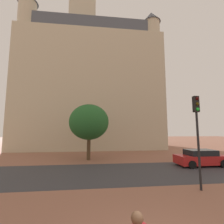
{
  "coord_description": "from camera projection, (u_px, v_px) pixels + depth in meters",
  "views": [
    {
      "loc": [
        -1.71,
        -2.63,
        3.14
      ],
      "look_at": [
        -0.28,
        9.74,
        4.58
      ],
      "focal_mm": 24.98,
      "sensor_mm": 36.0,
      "label": 1
    }
  ],
  "objects": [
    {
      "name": "ground_plane",
      "position": [
        115.0,
        170.0,
        12.3
      ],
      "size": [
        120.0,
        120.0,
        0.0
      ],
      "primitive_type": "plane",
      "color": "#93604C"
    },
    {
      "name": "street_asphalt_strip",
      "position": [
        117.0,
        172.0,
        11.54
      ],
      "size": [
        120.0,
        6.11,
        0.0
      ],
      "primitive_type": "cube",
      "color": "#38383D",
      "rests_on": "ground_plane"
    },
    {
      "name": "landmark_building",
      "position": [
        91.0,
        85.0,
        30.71
      ],
      "size": [
        24.37,
        14.01,
        39.09
      ],
      "color": "beige",
      "rests_on": "ground_plane"
    },
    {
      "name": "car_red",
      "position": [
        201.0,
        158.0,
        13.83
      ],
      "size": [
        4.32,
        2.0,
        1.39
      ],
      "color": "red",
      "rests_on": "ground_plane"
    },
    {
      "name": "traffic_light_pole",
      "position": [
        197.0,
        124.0,
        8.55
      ],
      "size": [
        0.28,
        0.34,
        5.02
      ],
      "color": "black",
      "rests_on": "ground_plane"
    },
    {
      "name": "tree_curb_far",
      "position": [
        89.0,
        122.0,
        16.86
      ],
      "size": [
        4.26,
        4.26,
        5.92
      ],
      "color": "#4C3823",
      "rests_on": "ground_plane"
    }
  ]
}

